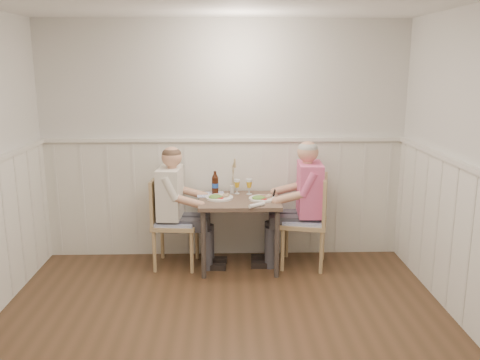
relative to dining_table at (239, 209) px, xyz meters
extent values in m
cube|color=silver|center=(-0.16, 0.41, 0.66)|extent=(4.00, 0.04, 2.60)
cube|color=beige|center=(-0.16, 0.39, 0.01)|extent=(3.98, 0.03, 1.30)
cube|color=silver|center=(-0.16, 0.38, 0.68)|extent=(3.98, 0.06, 0.04)
cube|color=brown|center=(0.00, 0.00, 0.09)|extent=(0.84, 0.70, 0.04)
cylinder|color=#3F3833|center=(-0.37, -0.30, -0.29)|extent=(0.05, 0.05, 0.71)
cylinder|color=#3F3833|center=(-0.37, 0.30, -0.29)|extent=(0.05, 0.05, 0.71)
cylinder|color=#3F3833|center=(0.37, -0.30, -0.29)|extent=(0.05, 0.05, 0.71)
cylinder|color=#3F3833|center=(0.37, 0.30, -0.29)|extent=(0.05, 0.05, 0.71)
cube|color=#A48153|center=(0.69, 0.02, -0.16)|extent=(0.56, 0.56, 0.04)
cube|color=#677BC6|center=(0.69, 0.02, -0.12)|extent=(0.50, 0.50, 0.03)
cube|color=#A48153|center=(0.89, -0.03, 0.10)|extent=(0.13, 0.46, 0.49)
cylinder|color=#A48153|center=(0.84, -0.22, -0.41)|extent=(0.04, 0.04, 0.46)
cylinder|color=#A48153|center=(0.45, -0.14, -0.41)|extent=(0.04, 0.04, 0.46)
cylinder|color=#A48153|center=(0.93, 0.17, -0.41)|extent=(0.04, 0.04, 0.46)
cylinder|color=#A48153|center=(0.54, 0.26, -0.41)|extent=(0.04, 0.04, 0.46)
cube|color=#A48153|center=(-0.68, 0.04, -0.18)|extent=(0.49, 0.49, 0.04)
cube|color=#677BC6|center=(-0.68, 0.04, -0.14)|extent=(0.44, 0.44, 0.03)
cube|color=#A48153|center=(-0.88, 0.06, 0.09)|extent=(0.07, 0.46, 0.48)
cylinder|color=#A48153|center=(-0.86, 0.26, -0.42)|extent=(0.04, 0.04, 0.45)
cylinder|color=#A48153|center=(-0.47, 0.22, -0.42)|extent=(0.04, 0.04, 0.45)
cylinder|color=#A48153|center=(-0.89, -0.13, -0.42)|extent=(0.04, 0.04, 0.45)
cylinder|color=#A48153|center=(-0.50, -0.17, -0.42)|extent=(0.04, 0.04, 0.45)
cube|color=#3F3F47|center=(0.72, 0.03, -0.42)|extent=(0.46, 0.42, 0.45)
cube|color=#3F3F47|center=(0.52, 0.04, -0.13)|extent=(0.44, 0.38, 0.13)
cube|color=pink|center=(0.72, 0.03, 0.20)|extent=(0.26, 0.45, 0.55)
sphere|color=tan|center=(0.72, 0.03, 0.60)|extent=(0.22, 0.22, 0.22)
sphere|color=#A5A5A0|center=(0.72, 0.03, 0.63)|extent=(0.21, 0.21, 0.21)
cube|color=black|center=(0.36, 0.05, 0.21)|extent=(0.02, 0.07, 0.13)
cube|color=#3F3F47|center=(-0.71, 0.04, -0.43)|extent=(0.45, 0.41, 0.43)
cube|color=#3F3F47|center=(-0.52, 0.03, -0.15)|extent=(0.43, 0.37, 0.13)
cube|color=#F5EBCD|center=(-0.71, 0.04, 0.17)|extent=(0.26, 0.44, 0.53)
sphere|color=tan|center=(-0.71, 0.04, 0.55)|extent=(0.21, 0.21, 0.21)
sphere|color=#4C3828|center=(-0.71, 0.04, 0.58)|extent=(0.20, 0.20, 0.20)
cylinder|color=white|center=(0.24, -0.03, 0.12)|extent=(0.29, 0.29, 0.02)
ellipsoid|color=#3F722D|center=(0.20, -0.06, 0.15)|extent=(0.14, 0.12, 0.05)
sphere|color=tan|center=(0.30, -0.02, 0.14)|extent=(0.04, 0.04, 0.04)
cube|color=#935C52|center=(0.26, 0.03, 0.13)|extent=(0.08, 0.05, 0.01)
cylinder|color=white|center=(0.32, 0.03, 0.14)|extent=(0.06, 0.06, 0.03)
cylinder|color=white|center=(-0.21, 0.02, 0.12)|extent=(0.29, 0.29, 0.02)
ellipsoid|color=#3F722D|center=(-0.25, -0.01, 0.15)|extent=(0.14, 0.12, 0.05)
sphere|color=tan|center=(-0.15, 0.03, 0.15)|extent=(0.04, 0.04, 0.04)
cylinder|color=silver|center=(0.11, 0.19, 0.11)|extent=(0.06, 0.06, 0.01)
cylinder|color=silver|center=(0.11, 0.19, 0.15)|extent=(0.01, 0.01, 0.08)
cone|color=gold|center=(0.11, 0.19, 0.22)|extent=(0.07, 0.07, 0.07)
cylinder|color=silver|center=(0.11, 0.19, 0.26)|extent=(0.07, 0.07, 0.03)
cylinder|color=silver|center=(-0.02, 0.22, 0.11)|extent=(0.06, 0.06, 0.01)
cylinder|color=silver|center=(-0.02, 0.22, 0.15)|extent=(0.01, 0.01, 0.07)
cone|color=gold|center=(-0.02, 0.22, 0.21)|extent=(0.06, 0.06, 0.06)
cylinder|color=silver|center=(-0.02, 0.22, 0.25)|extent=(0.06, 0.06, 0.03)
cylinder|color=black|center=(-0.26, 0.21, 0.20)|extent=(0.07, 0.07, 0.19)
cone|color=black|center=(-0.26, 0.21, 0.31)|extent=(0.07, 0.07, 0.04)
cylinder|color=black|center=(-0.26, 0.21, 0.35)|extent=(0.03, 0.03, 0.03)
cylinder|color=#1D4398|center=(-0.26, 0.21, 0.20)|extent=(0.07, 0.07, 0.05)
cylinder|color=white|center=(0.16, -0.31, 0.13)|extent=(0.17, 0.14, 0.04)
cylinder|color=silver|center=(-0.08, 0.25, 0.15)|extent=(0.05, 0.05, 0.08)
cylinder|color=tan|center=(-0.08, 0.25, 0.30)|extent=(0.03, 0.03, 0.27)
cone|color=tan|center=(-0.08, 0.25, 0.47)|extent=(0.04, 0.04, 0.09)
cube|color=#677BC6|center=(-0.31, 0.19, 0.11)|extent=(0.31, 0.26, 0.01)
camera|label=1|loc=(-0.13, -5.13, 1.49)|focal=38.00mm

